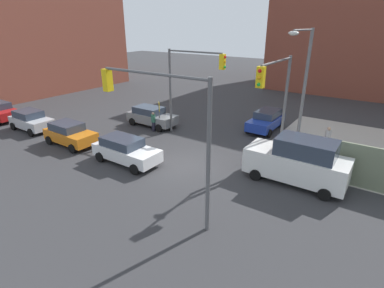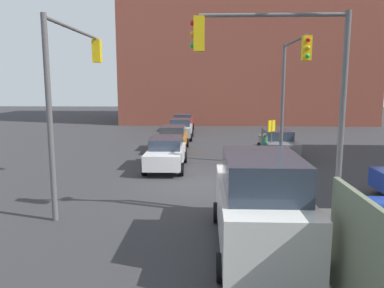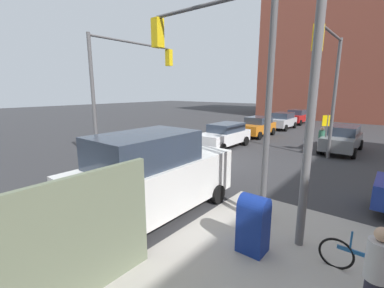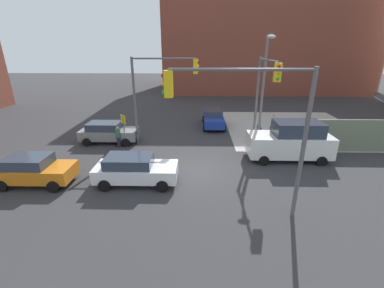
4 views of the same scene
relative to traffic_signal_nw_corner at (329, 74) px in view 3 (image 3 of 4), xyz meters
The scene contains 16 objects.
ground_plane 6.96m from the traffic_signal_nw_corner, 59.32° to the right, with size 120.00×120.00×0.00m, color #333335.
traffic_signal_nw_corner is the anchor object (origin of this frame).
traffic_signal_se_corner 10.27m from the traffic_signal_nw_corner, 61.22° to the right, with size 5.80×0.36×6.50m.
traffic_signal_ne_corner 7.38m from the traffic_signal_nw_corner, 13.79° to the right, with size 0.36×4.70×6.50m.
street_lamp_corner 7.87m from the traffic_signal_nw_corner, ahead, with size 0.75×2.65×8.00m.
warning_sign_two_way 4.04m from the traffic_signal_nw_corner, behind, with size 0.48×0.48×2.40m.
mailbox_blue 9.67m from the traffic_signal_nw_corner, ahead, with size 0.56×0.64×1.43m.
sedan_silver 13.68m from the traffic_signal_nw_corner, 151.81° to the right, with size 3.94×2.02×1.62m.
sedan_white 7.27m from the traffic_signal_nw_corner, 95.61° to the right, with size 4.49×2.02×1.62m.
sedan_orange 9.61m from the traffic_signal_nw_corner, 133.97° to the right, with size 4.06×2.02×1.62m.
coupe_red 18.20m from the traffic_signal_nw_corner, 159.15° to the right, with size 4.01×2.02×1.62m.
hatchback_gray 5.64m from the traffic_signal_nw_corner, behind, with size 4.40×2.02×1.62m.
van_white_delivery 10.02m from the traffic_signal_nw_corner, 16.60° to the right, with size 5.40×2.32×2.62m.
pedestrian_crossing 4.95m from the traffic_signal_nw_corner, 167.39° to the right, with size 0.36×0.36×1.59m.
pedestrian_waiting 10.57m from the traffic_signal_nw_corner, 17.03° to the left, with size 0.36×0.36×1.75m.
bicycle_leaning_on_fence 9.68m from the traffic_signal_nw_corner, 18.06° to the left, with size 0.05×1.75×0.97m.
Camera 3 is at (11.45, 7.35, 3.82)m, focal length 24.00 mm.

